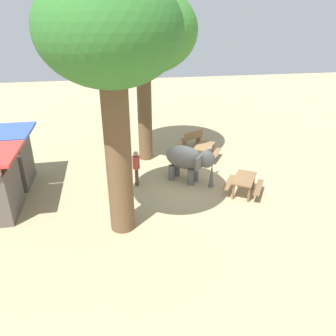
{
  "coord_description": "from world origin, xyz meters",
  "views": [
    {
      "loc": [
        -12.49,
        3.71,
        6.76
      ],
      "look_at": [
        0.28,
        1.21,
        0.8
      ],
      "focal_mm": 34.33,
      "sensor_mm": 36.0,
      "label": 1
    }
  ],
  "objects_px": {
    "picnic_table_near": "(244,182)",
    "market_stall_blue": "(7,161)",
    "shade_tree_main": "(110,40)",
    "shade_tree_secondary": "(142,32)",
    "person_handler": "(136,166)",
    "picnic_table_far": "(204,149)",
    "elephant": "(189,160)",
    "wooden_bench": "(192,138)"
  },
  "relations": [
    {
      "from": "shade_tree_main",
      "to": "market_stall_blue",
      "type": "relative_size",
      "value": 3.23
    },
    {
      "from": "elephant",
      "to": "person_handler",
      "type": "xyz_separation_m",
      "value": [
        0.09,
        2.37,
        -0.13
      ]
    },
    {
      "from": "picnic_table_near",
      "to": "market_stall_blue",
      "type": "height_order",
      "value": "market_stall_blue"
    },
    {
      "from": "elephant",
      "to": "person_handler",
      "type": "distance_m",
      "value": 2.38
    },
    {
      "from": "market_stall_blue",
      "to": "shade_tree_secondary",
      "type": "bearing_deg",
      "value": -73.69
    },
    {
      "from": "wooden_bench",
      "to": "person_handler",
      "type": "bearing_deg",
      "value": -156.0
    },
    {
      "from": "shade_tree_secondary",
      "to": "market_stall_blue",
      "type": "relative_size",
      "value": 3.32
    },
    {
      "from": "person_handler",
      "to": "market_stall_blue",
      "type": "xyz_separation_m",
      "value": [
        1.17,
        5.6,
        0.19
      ]
    },
    {
      "from": "person_handler",
      "to": "shade_tree_main",
      "type": "bearing_deg",
      "value": -106.73
    },
    {
      "from": "person_handler",
      "to": "picnic_table_near",
      "type": "distance_m",
      "value": 4.72
    },
    {
      "from": "elephant",
      "to": "wooden_bench",
      "type": "height_order",
      "value": "elephant"
    },
    {
      "from": "picnic_table_near",
      "to": "market_stall_blue",
      "type": "distance_m",
      "value": 10.41
    },
    {
      "from": "person_handler",
      "to": "elephant",
      "type": "bearing_deg",
      "value": -4.13
    },
    {
      "from": "elephant",
      "to": "picnic_table_far",
      "type": "height_order",
      "value": "elephant"
    },
    {
      "from": "elephant",
      "to": "wooden_bench",
      "type": "distance_m",
      "value": 4.79
    },
    {
      "from": "wooden_bench",
      "to": "shade_tree_secondary",
      "type": "bearing_deg",
      "value": 179.68
    },
    {
      "from": "wooden_bench",
      "to": "picnic_table_far",
      "type": "distance_m",
      "value": 2.15
    },
    {
      "from": "person_handler",
      "to": "picnic_table_near",
      "type": "xyz_separation_m",
      "value": [
        -1.73,
        -4.38,
        -0.36
      ]
    },
    {
      "from": "elephant",
      "to": "picnic_table_far",
      "type": "xyz_separation_m",
      "value": [
        2.39,
        -1.48,
        -0.49
      ]
    },
    {
      "from": "shade_tree_main",
      "to": "shade_tree_secondary",
      "type": "relative_size",
      "value": 0.97
    },
    {
      "from": "picnic_table_far",
      "to": "picnic_table_near",
      "type": "bearing_deg",
      "value": -138.74
    },
    {
      "from": "elephant",
      "to": "picnic_table_near",
      "type": "bearing_deg",
      "value": 1.54
    },
    {
      "from": "person_handler",
      "to": "picnic_table_far",
      "type": "distance_m",
      "value": 4.5
    },
    {
      "from": "wooden_bench",
      "to": "market_stall_blue",
      "type": "bearing_deg",
      "value": 173.66
    },
    {
      "from": "shade_tree_main",
      "to": "market_stall_blue",
      "type": "xyz_separation_m",
      "value": [
        4.35,
        4.77,
        -5.16
      ]
    },
    {
      "from": "shade_tree_main",
      "to": "shade_tree_secondary",
      "type": "xyz_separation_m",
      "value": [
        6.22,
        -1.65,
        -0.01
      ]
    },
    {
      "from": "picnic_table_near",
      "to": "market_stall_blue",
      "type": "bearing_deg",
      "value": 107.25
    },
    {
      "from": "shade_tree_main",
      "to": "picnic_table_far",
      "type": "bearing_deg",
      "value": -40.54
    },
    {
      "from": "picnic_table_near",
      "to": "market_stall_blue",
      "type": "relative_size",
      "value": 0.82
    },
    {
      "from": "picnic_table_near",
      "to": "person_handler",
      "type": "bearing_deg",
      "value": 101.87
    },
    {
      "from": "elephant",
      "to": "shade_tree_main",
      "type": "distance_m",
      "value": 6.86
    },
    {
      "from": "shade_tree_secondary",
      "to": "market_stall_blue",
      "type": "bearing_deg",
      "value": 106.31
    },
    {
      "from": "shade_tree_secondary",
      "to": "market_stall_blue",
      "type": "xyz_separation_m",
      "value": [
        -1.88,
        6.42,
        -5.15
      ]
    },
    {
      "from": "picnic_table_near",
      "to": "elephant",
      "type": "bearing_deg",
      "value": 84.16
    },
    {
      "from": "person_handler",
      "to": "picnic_table_near",
      "type": "height_order",
      "value": "person_handler"
    },
    {
      "from": "picnic_table_near",
      "to": "picnic_table_far",
      "type": "height_order",
      "value": "same"
    },
    {
      "from": "person_handler",
      "to": "picnic_table_far",
      "type": "bearing_deg",
      "value": 28.84
    },
    {
      "from": "person_handler",
      "to": "shade_tree_secondary",
      "type": "bearing_deg",
      "value": 73.03
    },
    {
      "from": "shade_tree_secondary",
      "to": "wooden_bench",
      "type": "xyz_separation_m",
      "value": [
        1.4,
        -2.97,
        -5.82
      ]
    },
    {
      "from": "wooden_bench",
      "to": "picnic_table_far",
      "type": "relative_size",
      "value": 0.69
    },
    {
      "from": "person_handler",
      "to": "picnic_table_far",
      "type": "xyz_separation_m",
      "value": [
        2.3,
        -3.85,
        -0.36
      ]
    },
    {
      "from": "picnic_table_far",
      "to": "person_handler",
      "type": "bearing_deg",
      "value": 154.66
    }
  ]
}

